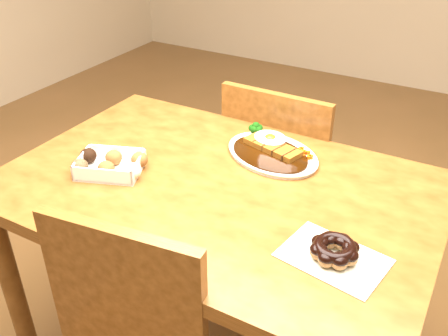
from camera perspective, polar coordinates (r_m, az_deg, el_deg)
The scene contains 5 objects.
table at distance 1.45m, azimuth -0.87°, elevation -5.09°, with size 1.20×0.80×0.75m.
chair_far at distance 1.95m, azimuth 6.93°, elevation -1.02°, with size 0.43×0.43×0.87m.
katsu_curry_plate at distance 1.53m, azimuth 5.50°, elevation 1.97°, with size 0.36×0.31×0.06m.
donut_box at distance 1.47m, azimuth -12.89°, elevation 0.46°, with size 0.22×0.19×0.05m.
pon_de_ring at distance 1.15m, azimuth 12.50°, elevation -9.19°, with size 0.25×0.20×0.04m.
Camera 1 is at (0.59, -1.01, 1.50)m, focal length 40.00 mm.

